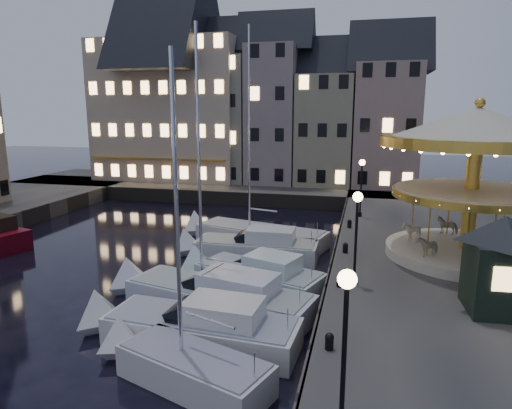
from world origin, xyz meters
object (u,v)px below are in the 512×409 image
(streetlamp_c, at_px, (361,180))
(bollard_a, at_px, (329,341))
(bollard_d, at_px, (349,223))
(streetlamp_b, at_px, (357,225))
(motorboat_c, at_px, (211,295))
(streetlamp_a, at_px, (345,331))
(motorboat_e, at_px, (250,248))
(bollard_b, at_px, (340,280))
(bollard_c, at_px, (345,247))
(motorboat_d, at_px, (252,276))
(motorboat_f, at_px, (253,235))
(motorboat_a, at_px, (181,366))
(ticket_kiosk, at_px, (503,248))
(carousel, at_px, (475,155))
(motorboat_b, at_px, (192,328))

(streetlamp_c, distance_m, bollard_a, 19.66)
(bollard_d, bearing_deg, streetlamp_b, -86.57)
(motorboat_c, bearing_deg, streetlamp_a, -54.14)
(motorboat_e, bearing_deg, streetlamp_c, 49.01)
(bollard_b, height_order, bollard_c, same)
(bollard_b, xyz_separation_m, motorboat_d, (-4.48, 2.08, -0.96))
(bollard_a, xyz_separation_m, motorboat_f, (-6.38, 15.49, -1.07))
(bollard_a, relative_size, motorboat_a, 0.05)
(motorboat_d, distance_m, motorboat_e, 4.76)
(bollard_b, relative_size, motorboat_e, 0.07)
(motorboat_a, distance_m, ticket_kiosk, 12.51)
(streetlamp_a, relative_size, bollard_c, 7.32)
(streetlamp_a, distance_m, bollard_d, 20.15)
(bollard_c, relative_size, motorboat_f, 0.04)
(bollard_c, height_order, motorboat_f, motorboat_f)
(bollard_b, distance_m, motorboat_e, 8.87)
(bollard_b, bearing_deg, bollard_c, 90.00)
(streetlamp_b, relative_size, bollard_d, 7.32)
(carousel, bearing_deg, streetlamp_c, 124.15)
(streetlamp_c, xyz_separation_m, motorboat_c, (-6.27, -14.82, -3.34))
(motorboat_e, bearing_deg, bollard_b, -49.12)
(bollard_c, bearing_deg, ticket_kiosk, -45.23)
(motorboat_b, distance_m, carousel, 16.25)
(motorboat_f, bearing_deg, bollard_b, -57.42)
(bollard_c, distance_m, motorboat_c, 8.18)
(carousel, bearing_deg, bollard_c, -173.24)
(bollard_d, bearing_deg, motorboat_d, -118.00)
(streetlamp_c, bearing_deg, streetlamp_b, -90.00)
(motorboat_f, distance_m, carousel, 14.65)
(carousel, bearing_deg, motorboat_e, 175.55)
(motorboat_a, distance_m, motorboat_f, 16.46)
(bollard_b, relative_size, bollard_c, 1.00)
(motorboat_a, bearing_deg, motorboat_b, 102.82)
(bollard_a, bearing_deg, streetlamp_c, 88.24)
(bollard_c, relative_size, motorboat_b, 0.07)
(motorboat_f, bearing_deg, carousel, -18.67)
(streetlamp_c, relative_size, motorboat_c, 0.32)
(bollard_d, bearing_deg, motorboat_e, -146.41)
(motorboat_a, height_order, ticket_kiosk, motorboat_a)
(motorboat_a, xyz_separation_m, carousel, (11.00, 12.13, 6.17))
(streetlamp_c, relative_size, bollard_c, 7.32)
(motorboat_a, relative_size, motorboat_b, 1.22)
(bollard_d, xyz_separation_m, ticket_kiosk, (6.03, -11.58, 2.24))
(bollard_d, relative_size, motorboat_e, 0.07)
(bollard_a, xyz_separation_m, motorboat_c, (-5.67, 4.68, -0.92))
(bollard_c, xyz_separation_m, motorboat_f, (-6.38, 4.99, -1.07))
(motorboat_d, height_order, carousel, carousel)
(bollard_c, relative_size, motorboat_e, 0.07)
(ticket_kiosk, bearing_deg, motorboat_c, 178.75)
(streetlamp_a, distance_m, motorboat_d, 13.09)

